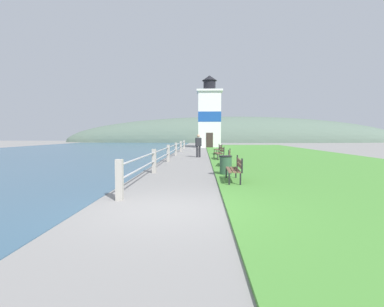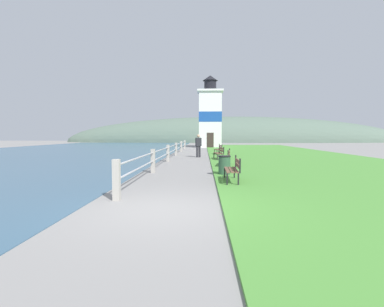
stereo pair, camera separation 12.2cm
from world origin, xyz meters
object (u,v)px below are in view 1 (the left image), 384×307
at_px(park_bench_near, 235,168).
at_px(park_bench_by_lighthouse, 219,149).
at_px(park_bench_midway, 227,157).
at_px(lighthouse, 209,116).
at_px(park_bench_far, 220,152).
at_px(person_strolling, 198,145).
at_px(trash_bin, 226,165).

relative_size(park_bench_near, park_bench_by_lighthouse, 0.99).
xyz_separation_m(park_bench_near, park_bench_midway, (0.15, 5.57, 0.00)).
xyz_separation_m(park_bench_midway, lighthouse, (-0.35, 24.88, 3.76)).
relative_size(park_bench_midway, park_bench_by_lighthouse, 1.06).
distance_m(park_bench_by_lighthouse, lighthouse, 16.02).
height_order(park_bench_midway, park_bench_far, same).
bearing_deg(park_bench_near, person_strolling, -81.90).
xyz_separation_m(park_bench_near, lighthouse, (-0.20, 30.44, 3.76)).
height_order(park_bench_far, park_bench_by_lighthouse, same).
height_order(park_bench_far, lighthouse, lighthouse).
height_order(park_bench_midway, trash_bin, park_bench_midway).
bearing_deg(park_bench_near, park_bench_far, -88.90).
distance_m(park_bench_near, trash_bin, 1.93).
bearing_deg(park_bench_far, park_bench_midway, 85.60).
relative_size(park_bench_midway, park_bench_far, 1.05).
bearing_deg(park_bench_near, park_bench_midway, -90.33).
relative_size(park_bench_far, trash_bin, 2.03).
relative_size(person_strolling, trash_bin, 2.09).
xyz_separation_m(lighthouse, person_strolling, (-1.27, -18.27, -3.35)).
bearing_deg(trash_bin, park_bench_far, 88.47).
height_order(park_bench_midway, lighthouse, lighthouse).
relative_size(lighthouse, person_strolling, 5.56).
xyz_separation_m(lighthouse, trash_bin, (0.01, -28.53, -3.87)).
bearing_deg(park_bench_by_lighthouse, park_bench_far, 82.54).
bearing_deg(trash_bin, person_strolling, 97.11).
xyz_separation_m(park_bench_near, park_bench_far, (0.01, 9.76, -0.00)).
xyz_separation_m(park_bench_by_lighthouse, trash_bin, (-0.42, -12.96, -0.11)).
xyz_separation_m(park_bench_midway, person_strolling, (-1.62, 6.61, 0.41)).
xyz_separation_m(park_bench_far, trash_bin, (-0.21, -7.85, -0.11)).
bearing_deg(park_bench_midway, lighthouse, -81.78).
xyz_separation_m(park_bench_by_lighthouse, person_strolling, (-1.70, -2.70, 0.41)).
relative_size(park_bench_near, person_strolling, 0.97).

